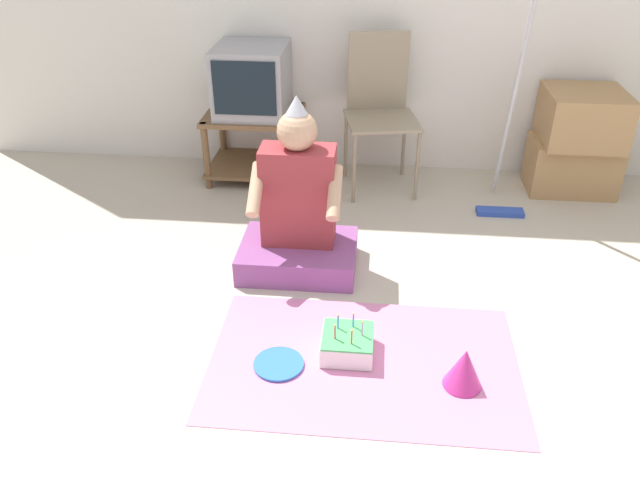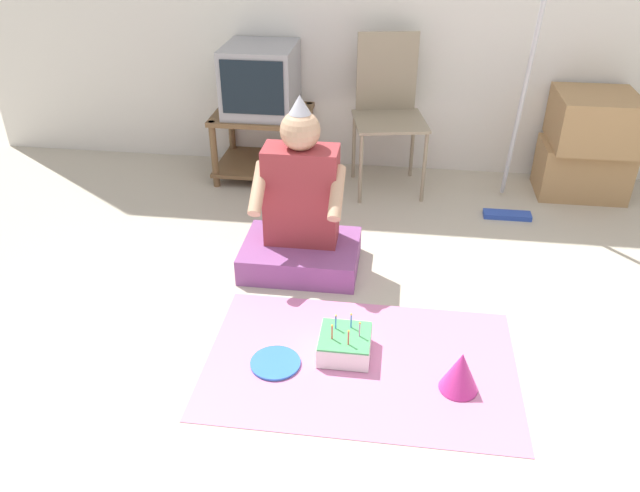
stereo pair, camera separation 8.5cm
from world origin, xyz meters
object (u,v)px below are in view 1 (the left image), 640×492
at_px(folding_chair, 380,103).
at_px(dust_mop, 507,149).
at_px(birthday_cake, 347,344).
at_px(paper_plate, 279,364).
at_px(tv, 252,80).
at_px(cardboard_box_stack, 577,140).
at_px(person_seated, 298,217).
at_px(party_hat_blue, 464,368).

xyz_separation_m(folding_chair, dust_mop, (0.76, -0.31, -0.16)).
bearing_deg(birthday_cake, paper_plate, -159.68).
height_order(tv, paper_plate, tv).
height_order(cardboard_box_stack, birthday_cake, cardboard_box_stack).
xyz_separation_m(folding_chair, person_seated, (-0.38, -1.08, -0.26)).
distance_m(dust_mop, party_hat_blue, 1.67).
xyz_separation_m(tv, folding_chair, (0.81, -0.02, -0.11)).
xyz_separation_m(cardboard_box_stack, dust_mop, (-0.49, -0.32, 0.05)).
height_order(folding_chair, dust_mop, dust_mop).
height_order(person_seated, birthday_cake, person_seated).
bearing_deg(dust_mop, folding_chair, 157.70).
distance_m(person_seated, paper_plate, 0.84).
relative_size(tv, person_seated, 0.53).
xyz_separation_m(person_seated, party_hat_blue, (0.77, -0.84, -0.19)).
distance_m(dust_mop, paper_plate, 1.96).
relative_size(tv, paper_plate, 2.24).
distance_m(tv, paper_plate, 2.05).
bearing_deg(party_hat_blue, person_seated, 132.68).
xyz_separation_m(tv, person_seated, (0.43, -1.11, -0.37)).
bearing_deg(cardboard_box_stack, tv, 179.42).
distance_m(tv, party_hat_blue, 2.35).
distance_m(party_hat_blue, paper_plate, 0.76).
bearing_deg(person_seated, cardboard_box_stack, 33.61).
bearing_deg(party_hat_blue, dust_mop, 76.91).
bearing_deg(person_seated, dust_mop, 33.94).
relative_size(folding_chair, paper_plate, 4.48).
distance_m(cardboard_box_stack, birthday_cake, 2.24).
bearing_deg(birthday_cake, person_seated, 113.40).
relative_size(cardboard_box_stack, person_seated, 0.72).
xyz_separation_m(cardboard_box_stack, person_seated, (-1.63, -1.09, -0.05)).
distance_m(dust_mop, person_seated, 1.38).
bearing_deg(person_seated, birthday_cake, -66.60).
height_order(tv, folding_chair, folding_chair).
height_order(cardboard_box_stack, dust_mop, dust_mop).
height_order(dust_mop, party_hat_blue, dust_mop).
bearing_deg(party_hat_blue, folding_chair, 101.41).
bearing_deg(folding_chair, paper_plate, -101.15).
distance_m(cardboard_box_stack, person_seated, 1.96).
bearing_deg(folding_chair, party_hat_blue, -78.59).
bearing_deg(cardboard_box_stack, birthday_cake, -127.01).
relative_size(tv, party_hat_blue, 2.70).
height_order(cardboard_box_stack, person_seated, person_seated).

